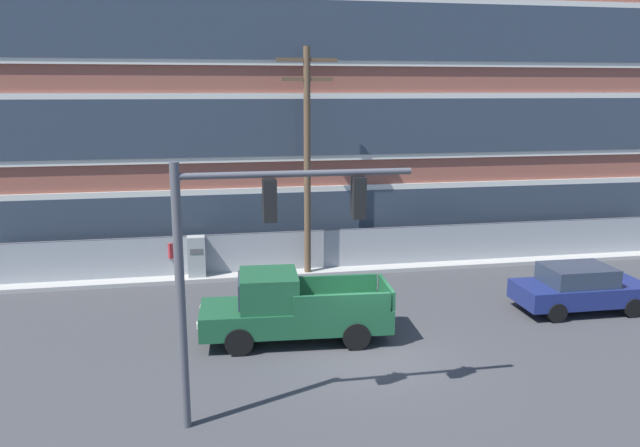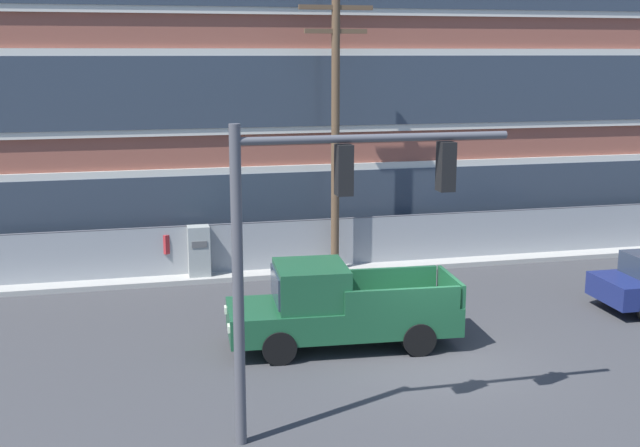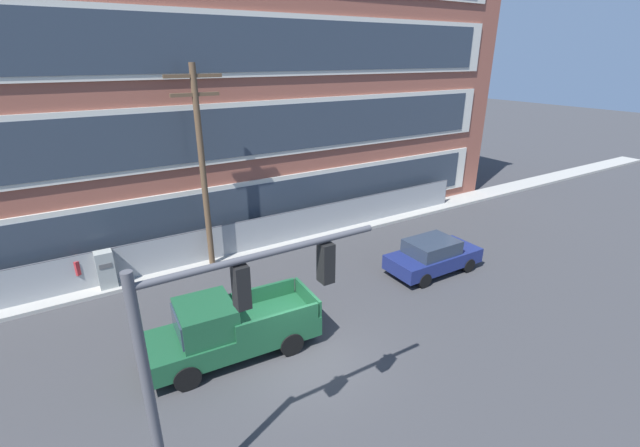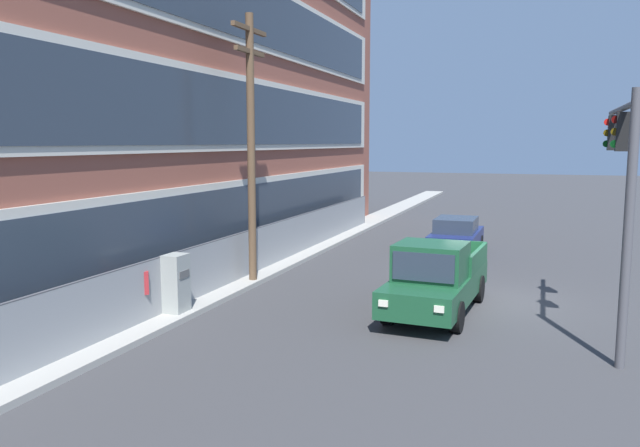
% 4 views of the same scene
% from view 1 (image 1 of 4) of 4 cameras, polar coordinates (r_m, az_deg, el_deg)
% --- Properties ---
extents(ground_plane, '(160.00, 160.00, 0.00)m').
position_cam_1_polar(ground_plane, '(18.05, 4.53, -11.61)').
color(ground_plane, '#38383A').
extents(sidewalk_building_side, '(80.00, 1.61, 0.16)m').
position_cam_1_polar(sidewalk_building_side, '(25.53, -0.25, -4.20)').
color(sidewalk_building_side, '#9E9B93').
rests_on(sidewalk_building_side, ground).
extents(brick_mill_building, '(39.58, 9.46, 15.34)m').
position_cam_1_polar(brick_mill_building, '(29.61, -2.92, 12.94)').
color(brick_mill_building, brown).
rests_on(brick_mill_building, ground).
extents(chain_link_fence, '(27.39, 0.06, 1.73)m').
position_cam_1_polar(chain_link_fence, '(25.58, 3.06, -2.32)').
color(chain_link_fence, gray).
rests_on(chain_link_fence, ground).
extents(traffic_signal_mast, '(5.08, 0.43, 5.84)m').
position_cam_1_polar(traffic_signal_mast, '(13.22, -6.54, -1.63)').
color(traffic_signal_mast, '#4C4C51').
rests_on(traffic_signal_mast, ground).
extents(pickup_truck_dark_green, '(5.68, 2.31, 2.08)m').
position_cam_1_polar(pickup_truck_dark_green, '(18.46, -2.71, -7.80)').
color(pickup_truck_dark_green, '#194C2D').
rests_on(pickup_truck_dark_green, ground).
extents(sedan_navy, '(4.35, 1.99, 1.56)m').
position_cam_1_polar(sedan_navy, '(22.60, 22.64, -5.44)').
color(sedan_navy, navy).
rests_on(sedan_navy, ground).
extents(utility_pole_near_corner, '(2.30, 0.26, 8.85)m').
position_cam_1_polar(utility_pole_near_corner, '(24.02, -1.18, 6.41)').
color(utility_pole_near_corner, brown).
rests_on(utility_pole_near_corner, ground).
extents(electrical_cabinet, '(0.67, 0.55, 1.74)m').
position_cam_1_polar(electrical_cabinet, '(24.64, -11.22, -3.13)').
color(electrical_cabinet, '#939993').
rests_on(electrical_cabinet, ground).
extents(pedestrian_near_cabinet, '(0.46, 0.43, 1.69)m').
position_cam_1_polar(pedestrian_near_cabinet, '(25.00, -13.32, -2.76)').
color(pedestrian_near_cabinet, '#236B38').
rests_on(pedestrian_near_cabinet, ground).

